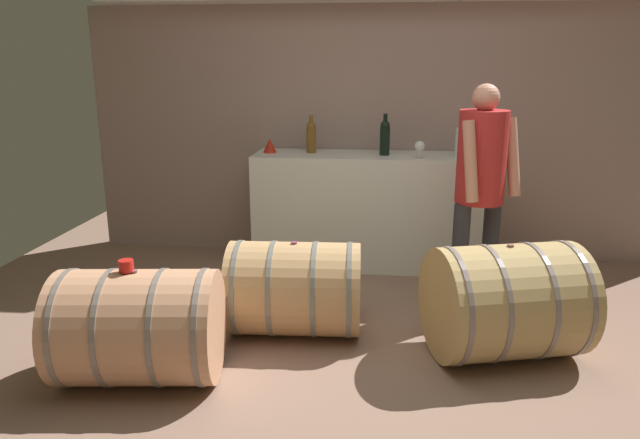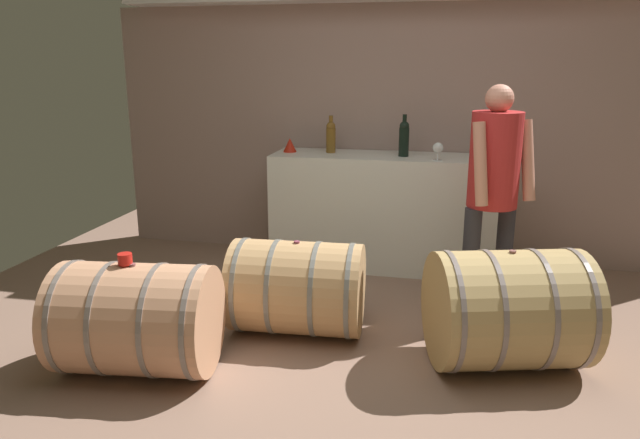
# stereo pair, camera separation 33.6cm
# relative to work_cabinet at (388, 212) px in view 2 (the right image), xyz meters

# --- Properties ---
(ground_plane) EXTENTS (6.16, 7.67, 0.02)m
(ground_plane) POSITION_rel_work_cabinet_xyz_m (0.07, -1.35, -0.47)
(ground_plane) COLOR #8A6A58
(back_wall_panel) EXTENTS (4.96, 0.10, 2.09)m
(back_wall_panel) POSITION_rel_work_cabinet_xyz_m (0.07, 0.33, 0.58)
(back_wall_panel) COLOR gray
(back_wall_panel) RESTS_ON ground
(work_cabinet) EXTENTS (1.86, 0.54, 0.92)m
(work_cabinet) POSITION_rel_work_cabinet_xyz_m (0.00, 0.00, 0.00)
(work_cabinet) COLOR white
(work_cabinet) RESTS_ON ground
(wine_bottle_dark) EXTENTS (0.08, 0.08, 0.32)m
(wine_bottle_dark) POSITION_rel_work_cabinet_xyz_m (0.11, -0.02, 0.61)
(wine_bottle_dark) COLOR black
(wine_bottle_dark) RESTS_ON work_cabinet
(wine_bottle_clear) EXTENTS (0.08, 0.08, 0.30)m
(wine_bottle_clear) POSITION_rel_work_cabinet_xyz_m (0.69, -0.07, 0.59)
(wine_bottle_clear) COLOR #B8C1C3
(wine_bottle_clear) RESTS_ON work_cabinet
(wine_bottle_amber) EXTENTS (0.08, 0.08, 0.30)m
(wine_bottle_amber) POSITION_rel_work_cabinet_xyz_m (-0.48, 0.04, 0.59)
(wine_bottle_amber) COLOR brown
(wine_bottle_amber) RESTS_ON work_cabinet
(wine_glass) EXTENTS (0.08, 0.08, 0.14)m
(wine_glass) POSITION_rel_work_cabinet_xyz_m (0.38, -0.17, 0.55)
(wine_glass) COLOR white
(wine_glass) RESTS_ON work_cabinet
(red_funnel) EXTENTS (0.11, 0.11, 0.11)m
(red_funnel) POSITION_rel_work_cabinet_xyz_m (-0.82, 0.01, 0.52)
(red_funnel) COLOR red
(red_funnel) RESTS_ON work_cabinet
(wine_barrel_near) EXTENTS (0.89, 0.69, 0.62)m
(wine_barrel_near) POSITION_rel_work_cabinet_xyz_m (-1.12, -2.01, -0.15)
(wine_barrel_near) COLOR tan
(wine_barrel_near) RESTS_ON ground
(wine_barrel_far) EXTENTS (0.95, 0.85, 0.67)m
(wine_barrel_far) POSITION_rel_work_cabinet_xyz_m (0.82, -1.51, -0.13)
(wine_barrel_far) COLOR tan
(wine_barrel_far) RESTS_ON ground
(wine_barrel_flank) EXTENTS (0.83, 0.62, 0.59)m
(wine_barrel_flank) POSITION_rel_work_cabinet_xyz_m (-0.41, -1.35, -0.17)
(wine_barrel_flank) COLOR tan
(wine_barrel_flank) RESTS_ON ground
(tasting_cup) EXTENTS (0.07, 0.07, 0.06)m
(tasting_cup) POSITION_rel_work_cabinet_xyz_m (-1.16, -2.01, 0.18)
(tasting_cup) COLOR red
(tasting_cup) RESTS_ON wine_barrel_near
(winemaker_pouring) EXTENTS (0.45, 0.43, 1.50)m
(winemaker_pouring) POSITION_rel_work_cabinet_xyz_m (0.75, -0.79, 0.46)
(winemaker_pouring) COLOR #2E2D35
(winemaker_pouring) RESTS_ON ground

